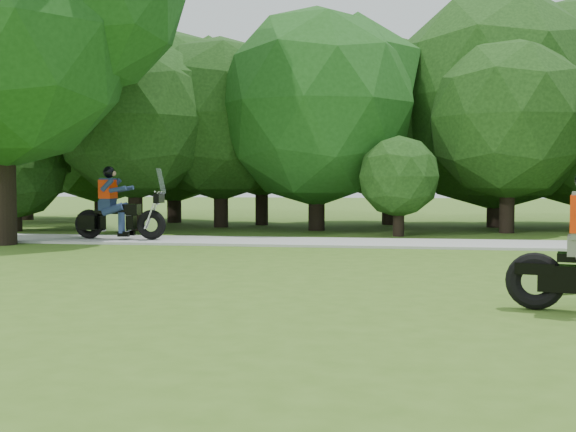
{
  "coord_description": "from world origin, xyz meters",
  "views": [
    {
      "loc": [
        -1.06,
        -9.63,
        1.6
      ],
      "look_at": [
        -3.03,
        3.3,
        0.92
      ],
      "focal_mm": 45.0,
      "sensor_mm": 36.0,
      "label": 1
    }
  ],
  "objects": [
    {
      "name": "big_tree_west",
      "position": [
        -10.54,
        6.85,
        5.76
      ],
      "size": [
        8.64,
        6.56,
        9.96
      ],
      "color": "black",
      "rests_on": "ground"
    },
    {
      "name": "walkway",
      "position": [
        0.0,
        8.0,
        0.03
      ],
      "size": [
        60.0,
        2.2,
        0.06
      ],
      "primitive_type": "cube",
      "color": "#ACACA6",
      "rests_on": "ground"
    },
    {
      "name": "tree_line",
      "position": [
        0.19,
        14.58,
        3.71
      ],
      "size": [
        38.62,
        11.38,
        7.7
      ],
      "color": "black",
      "rests_on": "ground"
    },
    {
      "name": "ground",
      "position": [
        0.0,
        0.0,
        0.0
      ],
      "size": [
        100.0,
        100.0,
        0.0
      ],
      "primitive_type": "plane",
      "color": "#3F631C",
      "rests_on": "ground"
    },
    {
      "name": "touring_motorcycle",
      "position": [
        -8.16,
        7.74,
        0.73
      ],
      "size": [
        2.43,
        0.69,
        1.85
      ],
      "rotation": [
        0.0,
        0.0,
        -0.02
      ],
      "color": "black",
      "rests_on": "walkway"
    }
  ]
}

